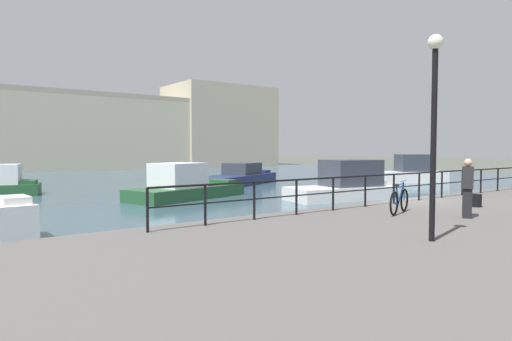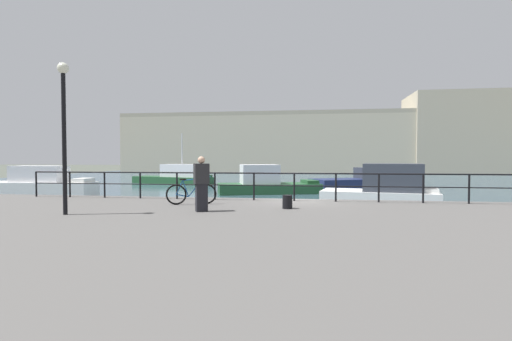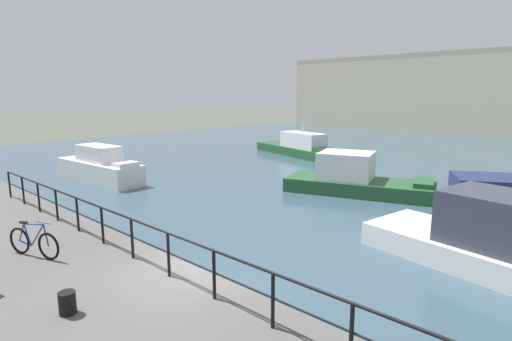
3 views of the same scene
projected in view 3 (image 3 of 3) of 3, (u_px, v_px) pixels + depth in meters
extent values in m
plane|color=#4C5147|center=(198.00, 306.00, 9.98)|extent=(240.00, 240.00, 0.00)
cube|color=#385160|center=(491.00, 161.00, 31.99)|extent=(80.00, 60.00, 0.01)
cube|color=#23512D|center=(295.00, 150.00, 35.22)|extent=(9.17, 4.70, 0.72)
cube|color=silver|center=(303.00, 140.00, 34.07)|extent=(4.65, 2.84, 1.29)
cube|color=#23512D|center=(323.00, 150.00, 32.01)|extent=(1.48, 1.84, 0.24)
cylinder|color=silver|center=(303.00, 114.00, 33.66)|extent=(0.10, 0.10, 3.15)
cube|color=white|center=(474.00, 251.00, 12.42)|extent=(6.79, 3.89, 0.77)
cube|color=#333842|center=(504.00, 221.00, 11.62)|extent=(3.53, 2.80, 1.57)
cube|color=white|center=(99.00, 171.00, 24.25)|extent=(6.91, 2.17, 1.22)
cube|color=silver|center=(99.00, 153.00, 23.99)|extent=(3.16, 1.55, 0.98)
cube|color=white|center=(126.00, 165.00, 22.33)|extent=(0.88, 1.32, 0.24)
cube|color=#23512D|center=(359.00, 186.00, 21.36)|extent=(8.09, 5.00, 0.73)
cube|color=silver|center=(346.00, 165.00, 21.46)|extent=(3.33, 3.09, 1.43)
cube|color=#23512D|center=(424.00, 183.00, 19.97)|extent=(1.47, 2.17, 0.24)
cylinder|color=black|center=(9.00, 185.00, 16.37)|extent=(0.07, 0.07, 1.05)
cylinder|color=black|center=(23.00, 191.00, 15.34)|extent=(0.07, 0.07, 1.05)
cylinder|color=black|center=(39.00, 197.00, 14.32)|extent=(0.07, 0.07, 1.05)
cylinder|color=black|center=(57.00, 205.00, 13.29)|extent=(0.07, 0.07, 1.05)
cylinder|color=black|center=(78.00, 215.00, 12.27)|extent=(0.07, 0.07, 1.05)
cylinder|color=black|center=(102.00, 226.00, 11.24)|extent=(0.07, 0.07, 1.05)
cylinder|color=black|center=(132.00, 239.00, 10.21)|extent=(0.07, 0.07, 1.05)
cylinder|color=black|center=(169.00, 255.00, 9.19)|extent=(0.07, 0.07, 1.05)
cylinder|color=black|center=(214.00, 275.00, 8.16)|extent=(0.07, 0.07, 1.05)
cylinder|color=black|center=(273.00, 301.00, 7.13)|extent=(0.07, 0.07, 1.05)
cylinder|color=black|center=(351.00, 335.00, 6.11)|extent=(0.07, 0.07, 1.05)
cylinder|color=black|center=(189.00, 241.00, 8.58)|extent=(23.36, 0.06, 0.06)
cylinder|color=black|center=(190.00, 262.00, 8.66)|extent=(23.36, 0.04, 0.04)
torus|color=black|center=(49.00, 246.00, 10.13)|extent=(0.70, 0.30, 0.72)
torus|color=black|center=(20.00, 241.00, 10.53)|extent=(0.70, 0.30, 0.72)
cylinder|color=#194C8C|center=(37.00, 235.00, 10.23)|extent=(0.53, 0.22, 0.66)
cylinder|color=#194C8C|center=(28.00, 235.00, 10.37)|extent=(0.23, 0.11, 0.58)
cylinder|color=#194C8C|center=(33.00, 224.00, 10.21)|extent=(0.69, 0.27, 0.11)
cylinder|color=#194C8C|center=(26.00, 243.00, 10.46)|extent=(0.42, 0.18, 0.12)
cylinder|color=#194C8C|center=(22.00, 232.00, 10.45)|extent=(0.26, 0.12, 0.51)
cylinder|color=#194C8C|center=(46.00, 236.00, 10.10)|extent=(0.14, 0.08, 0.57)
cube|color=black|center=(24.00, 222.00, 10.35)|extent=(0.24, 0.16, 0.05)
cylinder|color=#194C8C|center=(43.00, 223.00, 10.06)|extent=(0.50, 0.19, 0.02)
cylinder|color=black|center=(67.00, 303.00, 7.66)|extent=(0.32, 0.32, 0.44)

